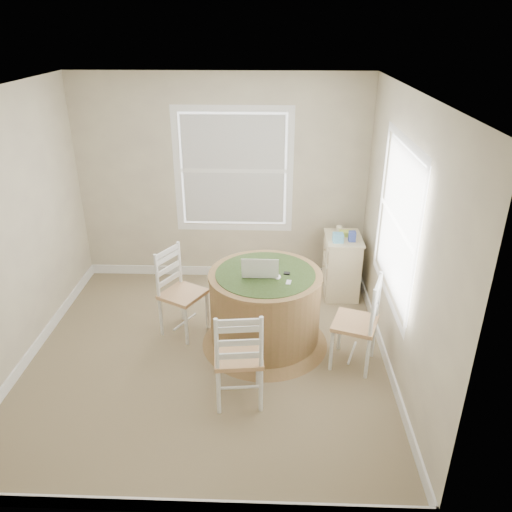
{
  "coord_description": "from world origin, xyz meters",
  "views": [
    {
      "loc": [
        0.64,
        -4.16,
        3.12
      ],
      "look_at": [
        0.47,
        0.45,
        0.93
      ],
      "focal_mm": 35.0,
      "sensor_mm": 36.0,
      "label": 1
    }
  ],
  "objects_px": {
    "corner_chest": "(341,266)",
    "round_table": "(265,306)",
    "chair_right": "(355,323)",
    "laptop": "(260,272)",
    "chair_left": "(183,294)",
    "chair_near": "(239,355)"
  },
  "relations": [
    {
      "from": "round_table",
      "to": "laptop",
      "type": "height_order",
      "value": "laptop"
    },
    {
      "from": "chair_left",
      "to": "chair_right",
      "type": "relative_size",
      "value": 1.0
    },
    {
      "from": "laptop",
      "to": "corner_chest",
      "type": "relative_size",
      "value": 0.47
    },
    {
      "from": "round_table",
      "to": "laptop",
      "type": "distance_m",
      "value": 0.41
    },
    {
      "from": "round_table",
      "to": "chair_near",
      "type": "bearing_deg",
      "value": -94.16
    },
    {
      "from": "chair_left",
      "to": "chair_near",
      "type": "xyz_separation_m",
      "value": [
        0.67,
        -1.06,
        0.0
      ]
    },
    {
      "from": "chair_right",
      "to": "laptop",
      "type": "height_order",
      "value": "laptop"
    },
    {
      "from": "chair_left",
      "to": "corner_chest",
      "type": "distance_m",
      "value": 2.02
    },
    {
      "from": "chair_near",
      "to": "corner_chest",
      "type": "relative_size",
      "value": 1.24
    },
    {
      "from": "chair_near",
      "to": "laptop",
      "type": "distance_m",
      "value": 0.95
    },
    {
      "from": "round_table",
      "to": "chair_left",
      "type": "height_order",
      "value": "chair_left"
    },
    {
      "from": "round_table",
      "to": "chair_near",
      "type": "height_order",
      "value": "chair_near"
    },
    {
      "from": "corner_chest",
      "to": "chair_left",
      "type": "bearing_deg",
      "value": -153.35
    },
    {
      "from": "chair_right",
      "to": "laptop",
      "type": "relative_size",
      "value": 2.62
    },
    {
      "from": "chair_left",
      "to": "laptop",
      "type": "xyz_separation_m",
      "value": [
        0.83,
        -0.2,
        0.38
      ]
    },
    {
      "from": "corner_chest",
      "to": "round_table",
      "type": "bearing_deg",
      "value": -130.44
    },
    {
      "from": "laptop",
      "to": "corner_chest",
      "type": "xyz_separation_m",
      "value": [
        0.97,
        1.12,
        -0.47
      ]
    },
    {
      "from": "chair_near",
      "to": "round_table",
      "type": "bearing_deg",
      "value": -110.03
    },
    {
      "from": "round_table",
      "to": "corner_chest",
      "type": "distance_m",
      "value": 1.43
    },
    {
      "from": "round_table",
      "to": "chair_right",
      "type": "bearing_deg",
      "value": -10.76
    },
    {
      "from": "chair_right",
      "to": "corner_chest",
      "type": "distance_m",
      "value": 1.42
    },
    {
      "from": "chair_near",
      "to": "chair_left",
      "type": "bearing_deg",
      "value": -64.06
    }
  ]
}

